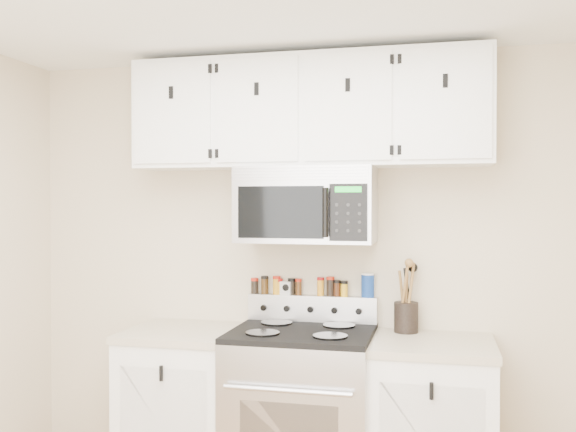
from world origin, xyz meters
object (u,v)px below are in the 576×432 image
(microwave, at_px, (307,205))
(salt_canister, at_px, (368,285))
(range, at_px, (302,415))
(utensil_crock, at_px, (406,315))

(microwave, height_order, salt_canister, microwave)
(range, relative_size, microwave, 1.45)
(range, distance_m, microwave, 1.15)
(utensil_crock, bearing_deg, microwave, -170.40)
(microwave, bearing_deg, range, -90.23)
(utensil_crock, distance_m, salt_canister, 0.27)
(utensil_crock, xyz_separation_m, salt_canister, (-0.22, 0.06, 0.15))
(utensil_crock, bearing_deg, range, -158.13)
(range, bearing_deg, utensil_crock, 21.87)
(salt_canister, bearing_deg, utensil_crock, -16.01)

